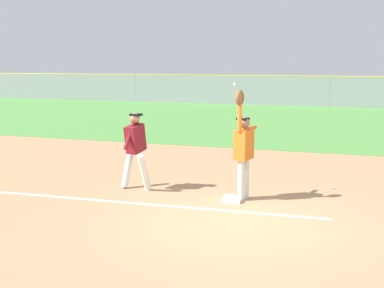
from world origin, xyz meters
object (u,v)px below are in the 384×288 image
runner (135,145)px  parked_car_black (244,91)px  baseball (235,84)px  parked_car_tan (186,90)px  parked_car_white (380,93)px  fielder (243,146)px  first_base (233,199)px  parked_car_red (309,92)px

runner → parked_car_black: runner is taller
baseball → parked_car_tan: size_ratio=0.02×
parked_car_tan → parked_car_white: 14.12m
fielder → parked_car_white: (3.33, 27.41, -0.45)m
first_base → baseball: (-0.11, 0.48, 2.32)m
fielder → parked_car_tan: (-10.78, 27.17, -0.45)m
first_base → fielder: bearing=47.6°
runner → first_base: bearing=3.4°
parked_car_black → parked_car_red: (4.66, 0.43, 0.00)m
parked_car_black → parked_car_white: same height
first_base → parked_car_red: parked_car_red is taller
first_base → parked_car_white: size_ratio=0.09×
runner → parked_car_black: (-3.67, 26.83, -0.32)m
parked_car_white → runner: bearing=-103.2°
parked_car_tan → parked_car_red: bearing=-1.6°
parked_car_tan → fielder: bearing=-71.0°
first_base → parked_car_tan: 29.35m
parked_car_tan → parked_car_black: bearing=-5.9°
baseball → parked_car_tan: (-10.51, 26.87, -1.69)m
first_base → runner: runner is taller
first_base → parked_car_tan: (-10.62, 27.35, 0.63)m
first_base → parked_car_tan: size_ratio=0.08×
parked_car_tan → parked_car_white: (14.11, 0.24, 0.00)m
parked_car_red → parked_car_tan: bearing=-179.3°
first_base → parked_car_red: size_ratio=0.09×
runner → baseball: 2.58m
parked_car_tan → parked_car_red: size_ratio=1.02×
baseball → parked_car_white: (3.60, 27.12, -1.69)m
parked_car_tan → parked_car_black: same height
parked_car_black → parked_car_white: bearing=5.8°
first_base → fielder: (0.17, 0.18, 1.08)m
parked_car_tan → parked_car_white: same height
parked_car_black → parked_car_red: size_ratio=1.02×
runner → parked_car_red: (0.99, 27.27, -0.32)m
first_base → parked_car_red: (-1.29, 27.51, 0.63)m
parked_car_black → parked_car_tan: bearing=179.4°
first_base → fielder: 1.11m
parked_car_red → parked_car_white: same height
parked_car_red → parked_car_white: 4.79m
fielder → parked_car_white: fielder is taller
first_base → runner: 2.49m
parked_car_tan → parked_car_red: 9.33m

